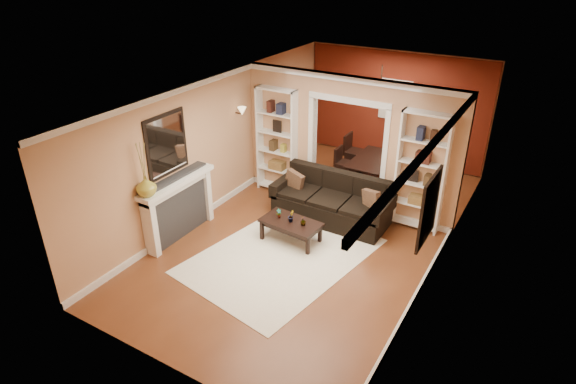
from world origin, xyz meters
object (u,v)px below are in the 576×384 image
Objects in this scene: sofa at (332,199)px; bookshelf_left at (277,141)px; bookshelf_right at (421,172)px; fireplace at (180,208)px; coffee_table at (291,231)px; dining_table at (373,169)px.

sofa is 1.83m from bookshelf_left.
bookshelf_right is (1.51, 0.58, 0.70)m from sofa.
bookshelf_right reaches higher than fireplace.
sofa is 1.36× the size of fireplace.
fireplace is at bearing -102.05° from bookshelf_left.
sofa is at bearing 79.30° from coffee_table.
dining_table is at bearing 62.03° from fireplace.
sofa is 2.14× the size of coffee_table.
bookshelf_right is 4.47m from fireplace.
bookshelf_right is (1.80, 1.65, 0.94)m from coffee_table.
fireplace is 1.15× the size of dining_table.
sofa is 1.14m from coffee_table.
fireplace is at bearing -149.93° from coffee_table.
bookshelf_left is 1.35× the size of fireplace.
dining_table is (-1.47, 1.55, -0.89)m from bookshelf_right.
bookshelf_right reaches higher than coffee_table.
sofa is 2.89m from fireplace.
coffee_table is at bearing 174.14° from dining_table.
coffee_table is 2.07m from fireplace.
fireplace is at bearing 152.03° from dining_table.
sofa is 1.56× the size of dining_table.
dining_table is at bearing 133.44° from bookshelf_right.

